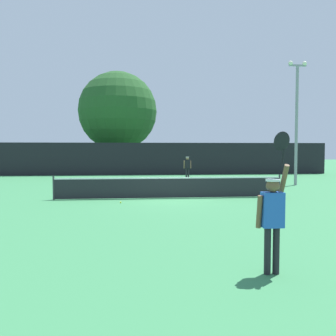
{
  "coord_description": "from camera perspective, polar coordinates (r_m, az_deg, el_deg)",
  "views": [
    {
      "loc": [
        -1.64,
        -16.13,
        2.23
      ],
      "look_at": [
        0.24,
        3.44,
        1.21
      ],
      "focal_mm": 38.01,
      "sensor_mm": 36.0,
      "label": 1
    }
  ],
  "objects": [
    {
      "name": "perimeter_fence",
      "position": [
        31.42,
        -2.5,
        1.49
      ],
      "size": [
        31.89,
        0.12,
        2.84
      ],
      "primitive_type": "cube",
      "color": "black",
      "rests_on": "ground"
    },
    {
      "name": "parked_car_mid",
      "position": [
        37.79,
        0.34,
        0.77
      ],
      "size": [
        2.42,
        4.41,
        1.69
      ],
      "rotation": [
        0.0,
        0.0,
        0.13
      ],
      "color": "#B7B7BC",
      "rests_on": "ground"
    },
    {
      "name": "light_pole",
      "position": [
        23.73,
        19.93,
        8.06
      ],
      "size": [
        1.18,
        0.28,
        7.7
      ],
      "color": "gray",
      "rests_on": "ground"
    },
    {
      "name": "player_serving",
      "position": [
        6.63,
        16.44,
        -6.65
      ],
      "size": [
        0.67,
        0.4,
        2.56
      ],
      "color": "blue",
      "rests_on": "ground"
    },
    {
      "name": "tennis_ball",
      "position": [
        14.97,
        -7.61,
        -5.49
      ],
      "size": [
        0.07,
        0.07,
        0.07
      ],
      "primitive_type": "sphere",
      "color": "#CCE033",
      "rests_on": "ground"
    },
    {
      "name": "ground_plane",
      "position": [
        16.37,
        0.31,
        -4.86
      ],
      "size": [
        120.0,
        120.0,
        0.0
      ],
      "primitive_type": "plane",
      "color": "#387F4C"
    },
    {
      "name": "tennis_net",
      "position": [
        16.3,
        0.31,
        -3.07
      ],
      "size": [
        10.49,
        0.08,
        1.07
      ],
      "color": "#232328",
      "rests_on": "ground"
    },
    {
      "name": "parked_car_far",
      "position": [
        37.33,
        6.17,
        0.72
      ],
      "size": [
        2.29,
        4.36,
        1.69
      ],
      "rotation": [
        0.0,
        0.0,
        -0.1
      ],
      "color": "white",
      "rests_on": "ground"
    },
    {
      "name": "player_receiving",
      "position": [
        26.74,
        3.13,
        0.41
      ],
      "size": [
        0.57,
        0.25,
        1.69
      ],
      "rotation": [
        0.0,
        0.0,
        3.14
      ],
      "color": "black",
      "rests_on": "ground"
    },
    {
      "name": "large_tree",
      "position": [
        37.11,
        -8.07,
        9.0
      ],
      "size": [
        7.98,
        7.98,
        10.15
      ],
      "color": "brown",
      "rests_on": "ground"
    },
    {
      "name": "parked_car_near",
      "position": [
        40.26,
        -15.1,
        0.8
      ],
      "size": [
        2.16,
        4.31,
        1.69
      ],
      "rotation": [
        0.0,
        0.0,
        0.06
      ],
      "color": "black",
      "rests_on": "ground"
    }
  ]
}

